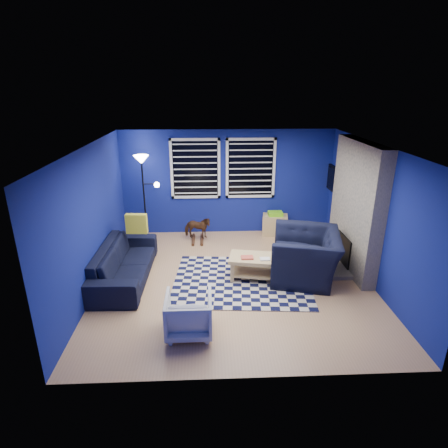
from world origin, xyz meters
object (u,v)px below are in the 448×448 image
(sofa, at_px, (125,262))
(rocking_horse, at_px, (197,228))
(cabinet, at_px, (275,224))
(armchair_bent, at_px, (189,314))
(coffee_table, at_px, (255,263))
(floor_lamp, at_px, (143,171))
(tv, at_px, (335,181))
(armchair_big, at_px, (305,255))

(sofa, distance_m, rocking_horse, 2.18)
(sofa, xyz_separation_m, cabinet, (3.20, 2.07, -0.07))
(armchair_bent, height_order, coffee_table, armchair_bent)
(sofa, bearing_deg, floor_lamp, -2.91)
(armchair_bent, relative_size, rocking_horse, 1.10)
(tv, height_order, cabinet, tv)
(armchair_big, xyz_separation_m, floor_lamp, (-3.25, 2.02, 1.18))
(tv, distance_m, sofa, 4.96)
(coffee_table, bearing_deg, rocking_horse, 120.91)
(floor_lamp, bearing_deg, armchair_big, -31.90)
(tv, height_order, armchair_big, tv)
(cabinet, bearing_deg, sofa, -137.28)
(tv, relative_size, cabinet, 1.54)
(sofa, relative_size, rocking_horse, 3.58)
(sofa, height_order, armchair_big, armchair_big)
(rocking_horse, bearing_deg, sofa, 151.84)
(coffee_table, bearing_deg, armchair_big, 2.24)
(sofa, distance_m, armchair_big, 3.39)
(tv, bearing_deg, cabinet, 169.06)
(tv, relative_size, floor_lamp, 0.50)
(armchair_big, bearing_deg, sofa, -78.46)
(cabinet, bearing_deg, armchair_big, -75.11)
(sofa, relative_size, cabinet, 3.47)
(rocking_horse, bearing_deg, armchair_big, -122.30)
(armchair_bent, bearing_deg, floor_lamp, -73.01)
(coffee_table, bearing_deg, armchair_bent, -126.44)
(cabinet, bearing_deg, coffee_table, -99.12)
(armchair_big, distance_m, cabinet, 2.19)
(coffee_table, xyz_separation_m, cabinet, (0.76, 2.21, -0.07))
(armchair_bent, relative_size, coffee_table, 0.66)
(sofa, height_order, armchair_bent, sofa)
(armchair_big, height_order, rocking_horse, armchair_big)
(sofa, distance_m, floor_lamp, 2.33)
(sofa, xyz_separation_m, armchair_big, (3.39, -0.10, 0.12))
(cabinet, bearing_deg, tv, -1.09)
(coffee_table, relative_size, floor_lamp, 0.52)
(armchair_big, bearing_deg, coffee_table, -74.52)
(armchair_bent, distance_m, rocking_horse, 3.45)
(armchair_bent, bearing_deg, cabinet, -117.17)
(armchair_bent, xyz_separation_m, floor_lamp, (-1.13, 3.64, 1.32))
(sofa, xyz_separation_m, coffee_table, (2.44, -0.14, 0.00))
(tv, bearing_deg, coffee_table, -136.37)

